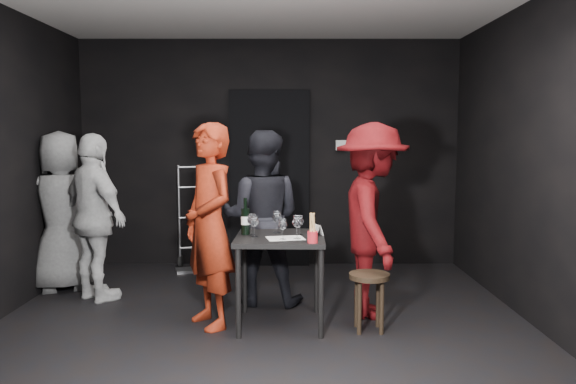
{
  "coord_description": "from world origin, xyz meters",
  "views": [
    {
      "loc": [
        0.21,
        -4.25,
        1.58
      ],
      "look_at": [
        0.22,
        0.25,
        1.12
      ],
      "focal_mm": 35.0,
      "sensor_mm": 36.0,
      "label": 1
    }
  ],
  "objects_px": {
    "bystander_cream": "(95,212)",
    "tasting_table": "(280,248)",
    "man_maroon": "(372,208)",
    "breadstick_cup": "(313,228)",
    "stool": "(369,286)",
    "hand_truck": "(195,251)",
    "bystander_grey": "(62,205)",
    "wine_bottle": "(245,220)",
    "server_red": "(209,214)",
    "woman_black": "(261,211)"
  },
  "relations": [
    {
      "from": "tasting_table",
      "to": "wine_bottle",
      "type": "height_order",
      "value": "wine_bottle"
    },
    {
      "from": "hand_truck",
      "to": "man_maroon",
      "type": "distance_m",
      "value": 2.57
    },
    {
      "from": "wine_bottle",
      "to": "man_maroon",
      "type": "bearing_deg",
      "value": 9.63
    },
    {
      "from": "bystander_cream",
      "to": "bystander_grey",
      "type": "relative_size",
      "value": 0.97
    },
    {
      "from": "tasting_table",
      "to": "man_maroon",
      "type": "distance_m",
      "value": 0.88
    },
    {
      "from": "man_maroon",
      "to": "wine_bottle",
      "type": "xyz_separation_m",
      "value": [
        -1.08,
        -0.18,
        -0.08
      ]
    },
    {
      "from": "bystander_cream",
      "to": "stool",
      "type": "bearing_deg",
      "value": -157.86
    },
    {
      "from": "breadstick_cup",
      "to": "stool",
      "type": "bearing_deg",
      "value": 17.84
    },
    {
      "from": "hand_truck",
      "to": "server_red",
      "type": "height_order",
      "value": "server_red"
    },
    {
      "from": "tasting_table",
      "to": "bystander_grey",
      "type": "bearing_deg",
      "value": 154.68
    },
    {
      "from": "man_maroon",
      "to": "bystander_grey",
      "type": "height_order",
      "value": "man_maroon"
    },
    {
      "from": "stool",
      "to": "server_red",
      "type": "relative_size",
      "value": 0.25
    },
    {
      "from": "man_maroon",
      "to": "wine_bottle",
      "type": "relative_size",
      "value": 6.18
    },
    {
      "from": "hand_truck",
      "to": "man_maroon",
      "type": "relative_size",
      "value": 0.65
    },
    {
      "from": "tasting_table",
      "to": "man_maroon",
      "type": "height_order",
      "value": "man_maroon"
    },
    {
      "from": "bystander_grey",
      "to": "wine_bottle",
      "type": "height_order",
      "value": "bystander_grey"
    },
    {
      "from": "tasting_table",
      "to": "wine_bottle",
      "type": "bearing_deg",
      "value": 167.83
    },
    {
      "from": "wine_bottle",
      "to": "tasting_table",
      "type": "bearing_deg",
      "value": -12.17
    },
    {
      "from": "bystander_cream",
      "to": "tasting_table",
      "type": "bearing_deg",
      "value": -160.59
    },
    {
      "from": "tasting_table",
      "to": "stool",
      "type": "height_order",
      "value": "tasting_table"
    },
    {
      "from": "stool",
      "to": "man_maroon",
      "type": "distance_m",
      "value": 0.7
    },
    {
      "from": "man_maroon",
      "to": "bystander_cream",
      "type": "height_order",
      "value": "man_maroon"
    },
    {
      "from": "woman_black",
      "to": "bystander_grey",
      "type": "relative_size",
      "value": 1.0
    },
    {
      "from": "hand_truck",
      "to": "wine_bottle",
      "type": "xyz_separation_m",
      "value": [
        0.74,
        -1.86,
        0.65
      ]
    },
    {
      "from": "man_maroon",
      "to": "breadstick_cup",
      "type": "bearing_deg",
      "value": 133.82
    },
    {
      "from": "woman_black",
      "to": "bystander_grey",
      "type": "bearing_deg",
      "value": -4.95
    },
    {
      "from": "tasting_table",
      "to": "woman_black",
      "type": "height_order",
      "value": "woman_black"
    },
    {
      "from": "woman_black",
      "to": "breadstick_cup",
      "type": "xyz_separation_m",
      "value": [
        0.43,
        -0.92,
        -0.01
      ]
    },
    {
      "from": "stool",
      "to": "woman_black",
      "type": "bearing_deg",
      "value": 139.54
    },
    {
      "from": "hand_truck",
      "to": "breadstick_cup",
      "type": "relative_size",
      "value": 4.92
    },
    {
      "from": "wine_bottle",
      "to": "breadstick_cup",
      "type": "bearing_deg",
      "value": -33.68
    },
    {
      "from": "man_maroon",
      "to": "breadstick_cup",
      "type": "relative_size",
      "value": 7.59
    },
    {
      "from": "bystander_cream",
      "to": "bystander_grey",
      "type": "bearing_deg",
      "value": 3.28
    },
    {
      "from": "tasting_table",
      "to": "stool",
      "type": "distance_m",
      "value": 0.79
    },
    {
      "from": "server_red",
      "to": "wine_bottle",
      "type": "distance_m",
      "value": 0.31
    },
    {
      "from": "bystander_grey",
      "to": "wine_bottle",
      "type": "distance_m",
      "value": 2.16
    },
    {
      "from": "man_maroon",
      "to": "bystander_cream",
      "type": "relative_size",
      "value": 1.12
    },
    {
      "from": "hand_truck",
      "to": "woman_black",
      "type": "height_order",
      "value": "woman_black"
    },
    {
      "from": "woman_black",
      "to": "wine_bottle",
      "type": "xyz_separation_m",
      "value": [
        -0.11,
        -0.55,
        -0.0
      ]
    },
    {
      "from": "hand_truck",
      "to": "breadstick_cup",
      "type": "height_order",
      "value": "hand_truck"
    },
    {
      "from": "server_red",
      "to": "breadstick_cup",
      "type": "distance_m",
      "value": 0.88
    },
    {
      "from": "bystander_grey",
      "to": "man_maroon",
      "type": "bearing_deg",
      "value": 143.11
    },
    {
      "from": "man_maroon",
      "to": "wine_bottle",
      "type": "bearing_deg",
      "value": 98.2
    },
    {
      "from": "stool",
      "to": "woman_black",
      "type": "xyz_separation_m",
      "value": [
        -0.9,
        0.77,
        0.5
      ]
    },
    {
      "from": "stool",
      "to": "man_maroon",
      "type": "xyz_separation_m",
      "value": [
        0.08,
        0.4,
        0.57
      ]
    },
    {
      "from": "hand_truck",
      "to": "stool",
      "type": "distance_m",
      "value": 2.71
    },
    {
      "from": "bystander_cream",
      "to": "woman_black",
      "type": "bearing_deg",
      "value": -141.89
    },
    {
      "from": "man_maroon",
      "to": "bystander_grey",
      "type": "distance_m",
      "value": 3.11
    },
    {
      "from": "tasting_table",
      "to": "bystander_grey",
      "type": "xyz_separation_m",
      "value": [
        -2.21,
        1.05,
        0.22
      ]
    },
    {
      "from": "stool",
      "to": "man_maroon",
      "type": "height_order",
      "value": "man_maroon"
    }
  ]
}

